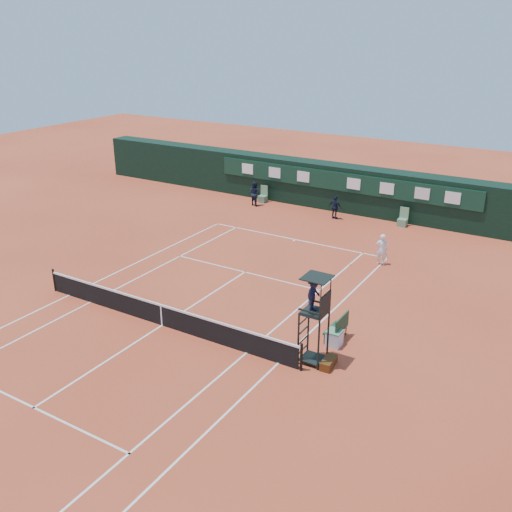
{
  "coord_description": "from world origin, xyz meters",
  "views": [
    {
      "loc": [
        14.03,
        -15.7,
        11.44
      ],
      "look_at": [
        0.89,
        6.0,
        1.2
      ],
      "focal_mm": 40.0,
      "sensor_mm": 36.0,
      "label": 1
    }
  ],
  "objects_px": {
    "tennis_net": "(162,314)",
    "cooler": "(334,338)",
    "player_bench": "(338,327)",
    "umpire_chair": "(314,302)",
    "player": "(382,249)"
  },
  "relations": [
    {
      "from": "cooler",
      "to": "umpire_chair",
      "type": "bearing_deg",
      "value": -98.55
    },
    {
      "from": "tennis_net",
      "to": "cooler",
      "type": "xyz_separation_m",
      "value": [
        6.7,
        2.2,
        -0.18
      ]
    },
    {
      "from": "player_bench",
      "to": "player",
      "type": "relative_size",
      "value": 0.72
    },
    {
      "from": "cooler",
      "to": "player",
      "type": "bearing_deg",
      "value": 98.16
    },
    {
      "from": "cooler",
      "to": "player",
      "type": "height_order",
      "value": "player"
    },
    {
      "from": "umpire_chair",
      "to": "player",
      "type": "relative_size",
      "value": 2.06
    },
    {
      "from": "player",
      "to": "cooler",
      "type": "bearing_deg",
      "value": 78.09
    },
    {
      "from": "cooler",
      "to": "player",
      "type": "relative_size",
      "value": 0.39
    },
    {
      "from": "player_bench",
      "to": "tennis_net",
      "type": "bearing_deg",
      "value": -158.33
    },
    {
      "from": "tennis_net",
      "to": "player",
      "type": "height_order",
      "value": "player"
    },
    {
      "from": "tennis_net",
      "to": "umpire_chair",
      "type": "relative_size",
      "value": 3.77
    },
    {
      "from": "tennis_net",
      "to": "player",
      "type": "bearing_deg",
      "value": 63.42
    },
    {
      "from": "player_bench",
      "to": "player",
      "type": "bearing_deg",
      "value": 98.35
    },
    {
      "from": "tennis_net",
      "to": "cooler",
      "type": "relative_size",
      "value": 20.0
    },
    {
      "from": "tennis_net",
      "to": "player_bench",
      "type": "bearing_deg",
      "value": 21.67
    }
  ]
}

